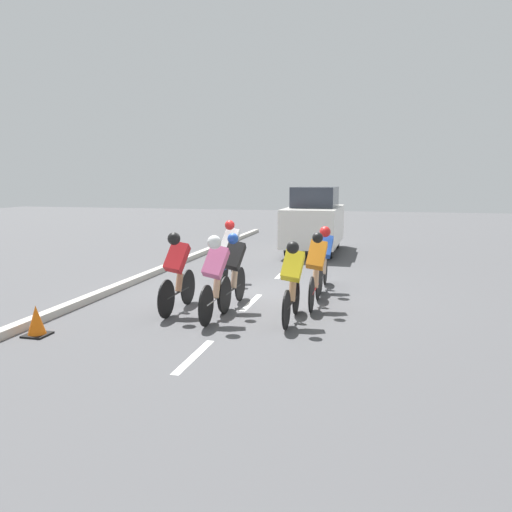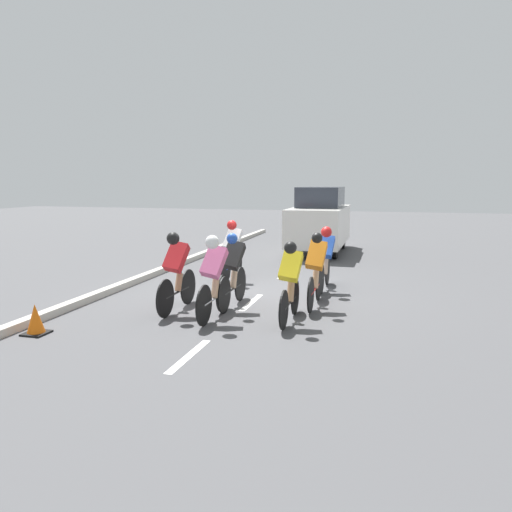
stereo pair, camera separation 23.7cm
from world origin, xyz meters
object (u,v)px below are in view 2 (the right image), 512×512
(cyclist_red, at_px, (176,269))
(support_car, at_px, (320,220))
(cyclist_orange, at_px, (316,268))
(traffic_cone, at_px, (35,320))
(cyclist_pink, at_px, (214,275))
(cyclist_blue, at_px, (326,256))
(cyclist_yellow, at_px, (290,280))
(cyclist_black, at_px, (233,269))
(cyclist_white, at_px, (232,248))

(cyclist_red, xyz_separation_m, support_car, (-1.44, -8.44, 0.30))
(cyclist_orange, height_order, support_car, support_car)
(traffic_cone, bearing_deg, cyclist_orange, -144.51)
(cyclist_pink, bearing_deg, traffic_cone, 32.04)
(support_car, height_order, traffic_cone, support_car)
(cyclist_red, height_order, support_car, support_car)
(cyclist_blue, xyz_separation_m, traffic_cone, (4.02, 4.45, -0.54))
(cyclist_orange, relative_size, cyclist_pink, 1.01)
(support_car, bearing_deg, cyclist_yellow, 94.90)
(cyclist_red, xyz_separation_m, cyclist_orange, (-2.44, -1.01, -0.03))
(cyclist_black, distance_m, cyclist_orange, 1.59)
(cyclist_orange, height_order, cyclist_white, cyclist_white)
(cyclist_yellow, height_order, cyclist_red, cyclist_red)
(cyclist_red, bearing_deg, cyclist_orange, -157.56)
(cyclist_red, xyz_separation_m, cyclist_blue, (-2.42, -2.57, -0.02))
(cyclist_red, xyz_separation_m, cyclist_white, (-0.09, -3.08, 0.00))
(cyclist_pink, xyz_separation_m, cyclist_blue, (-1.56, -2.91, -0.03))
(cyclist_black, distance_m, cyclist_white, 2.65)
(cyclist_yellow, bearing_deg, cyclist_blue, -94.98)
(cyclist_black, height_order, traffic_cone, cyclist_black)
(cyclist_blue, height_order, traffic_cone, cyclist_blue)
(cyclist_orange, bearing_deg, cyclist_yellow, 77.56)
(cyclist_black, relative_size, cyclist_pink, 1.02)
(cyclist_white, bearing_deg, cyclist_pink, 102.76)
(traffic_cone, bearing_deg, cyclist_pink, -147.96)
(cyclist_red, xyz_separation_m, traffic_cone, (1.60, 1.88, -0.56))
(cyclist_orange, relative_size, traffic_cone, 3.45)
(cyclist_red, distance_m, traffic_cone, 2.53)
(cyclist_yellow, xyz_separation_m, cyclist_pink, (1.32, 0.17, 0.05))
(cyclist_blue, bearing_deg, traffic_cone, 47.88)
(cyclist_black, distance_m, traffic_cone, 3.54)
(cyclist_black, height_order, cyclist_blue, cyclist_black)
(cyclist_yellow, relative_size, traffic_cone, 3.36)
(traffic_cone, bearing_deg, cyclist_red, -130.51)
(cyclist_white, bearing_deg, cyclist_red, 88.41)
(cyclist_black, height_order, cyclist_orange, cyclist_orange)
(cyclist_black, xyz_separation_m, cyclist_orange, (-1.52, -0.45, 0.00))
(cyclist_blue, distance_m, cyclist_white, 2.39)
(cyclist_red, relative_size, cyclist_pink, 1.04)
(cyclist_yellow, distance_m, cyclist_white, 3.86)
(cyclist_black, height_order, support_car, support_car)
(support_car, distance_m, traffic_cone, 10.79)
(cyclist_pink, xyz_separation_m, support_car, (-0.59, -8.78, 0.29))
(support_car, bearing_deg, cyclist_white, 75.79)
(cyclist_orange, bearing_deg, cyclist_red, 22.44)
(cyclist_red, bearing_deg, cyclist_black, -148.69)
(cyclist_white, bearing_deg, cyclist_yellow, 122.87)
(cyclist_orange, distance_m, traffic_cone, 4.99)
(cyclist_orange, xyz_separation_m, support_car, (1.00, -7.43, 0.33))
(cyclist_white, height_order, support_car, support_car)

